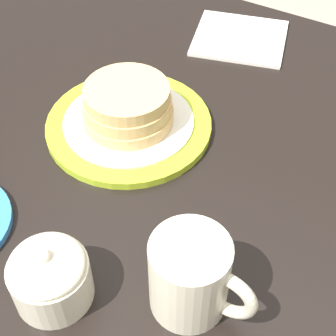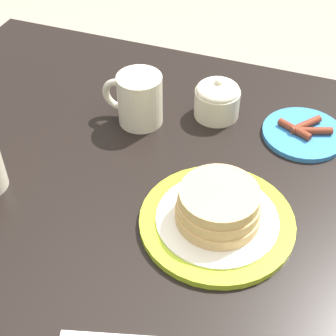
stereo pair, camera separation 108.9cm
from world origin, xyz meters
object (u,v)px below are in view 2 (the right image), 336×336
(side_plate_bacon, at_px, (303,133))
(pancake_plate, at_px, (218,213))
(sugar_bowl, at_px, (217,99))
(coffee_mug, at_px, (138,99))

(side_plate_bacon, bearing_deg, pancake_plate, 70.83)
(side_plate_bacon, distance_m, sugar_bowl, 0.18)
(pancake_plate, relative_size, side_plate_bacon, 1.59)
(coffee_mug, bearing_deg, pancake_plate, 136.66)
(pancake_plate, distance_m, sugar_bowl, 0.29)
(pancake_plate, bearing_deg, coffee_mug, -43.34)
(coffee_mug, bearing_deg, sugar_bowl, -153.08)
(pancake_plate, distance_m, side_plate_bacon, 0.28)
(side_plate_bacon, height_order, sugar_bowl, sugar_bowl)
(coffee_mug, distance_m, sugar_bowl, 0.15)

